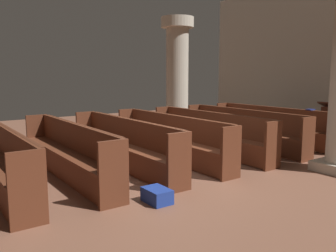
{
  "coord_description": "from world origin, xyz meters",
  "views": [
    {
      "loc": [
        5.14,
        -3.63,
        1.78
      ],
      "look_at": [
        -0.62,
        0.47,
        0.75
      ],
      "focal_mm": 37.86,
      "sensor_mm": 36.0,
      "label": 1
    }
  ],
  "objects_px": {
    "pew_row_5": "(68,149)",
    "pew_row_1": "(242,127)",
    "pew_row_2": "(209,131)",
    "pew_row_4": "(124,142)",
    "pew_row_0": "(271,124)",
    "lectern": "(328,126)",
    "hymn_book": "(310,110)",
    "pillar_far_side": "(177,74)",
    "pew_row_3": "(170,136)",
    "kneeler_box_blue": "(157,196)",
    "pew_row_6": "(0,157)"
  },
  "relations": [
    {
      "from": "pew_row_5",
      "to": "pew_row_1",
      "type": "bearing_deg",
      "value": 90.0
    },
    {
      "from": "pew_row_2",
      "to": "pew_row_4",
      "type": "relative_size",
      "value": 1.0
    },
    {
      "from": "pew_row_0",
      "to": "lectern",
      "type": "relative_size",
      "value": 3.39
    },
    {
      "from": "pew_row_1",
      "to": "pew_row_4",
      "type": "height_order",
      "value": "same"
    },
    {
      "from": "lectern",
      "to": "hymn_book",
      "type": "relative_size",
      "value": 5.54
    },
    {
      "from": "pillar_far_side",
      "to": "hymn_book",
      "type": "distance_m",
      "value": 3.94
    },
    {
      "from": "pew_row_2",
      "to": "lectern",
      "type": "xyz_separation_m",
      "value": [
        0.94,
        3.3,
        -0.04
      ]
    },
    {
      "from": "lectern",
      "to": "pillar_far_side",
      "type": "bearing_deg",
      "value": -147.61
    },
    {
      "from": "pew_row_2",
      "to": "lectern",
      "type": "height_order",
      "value": "lectern"
    },
    {
      "from": "pew_row_3",
      "to": "pillar_far_side",
      "type": "bearing_deg",
      "value": 140.57
    },
    {
      "from": "pillar_far_side",
      "to": "lectern",
      "type": "height_order",
      "value": "pillar_far_side"
    },
    {
      "from": "pew_row_5",
      "to": "lectern",
      "type": "bearing_deg",
      "value": 81.87
    },
    {
      "from": "pew_row_4",
      "to": "pillar_far_side",
      "type": "bearing_deg",
      "value": 128.79
    },
    {
      "from": "pew_row_2",
      "to": "pillar_far_side",
      "type": "xyz_separation_m",
      "value": [
        -2.61,
        1.04,
        1.3
      ]
    },
    {
      "from": "pew_row_1",
      "to": "kneeler_box_blue",
      "type": "distance_m",
      "value": 4.36
    },
    {
      "from": "pew_row_2",
      "to": "lectern",
      "type": "bearing_deg",
      "value": 74.05
    },
    {
      "from": "pew_row_1",
      "to": "pillar_far_side",
      "type": "relative_size",
      "value": 1.07
    },
    {
      "from": "pew_row_4",
      "to": "kneeler_box_blue",
      "type": "relative_size",
      "value": 8.73
    },
    {
      "from": "pew_row_0",
      "to": "lectern",
      "type": "height_order",
      "value": "lectern"
    },
    {
      "from": "kneeler_box_blue",
      "to": "pew_row_5",
      "type": "bearing_deg",
      "value": -164.65
    },
    {
      "from": "pew_row_3",
      "to": "hymn_book",
      "type": "relative_size",
      "value": 18.8
    },
    {
      "from": "pew_row_3",
      "to": "pew_row_6",
      "type": "height_order",
      "value": "same"
    },
    {
      "from": "kneeler_box_blue",
      "to": "lectern",
      "type": "bearing_deg",
      "value": 99.81
    },
    {
      "from": "pew_row_0",
      "to": "hymn_book",
      "type": "relative_size",
      "value": 18.8
    },
    {
      "from": "pew_row_4",
      "to": "pillar_far_side",
      "type": "xyz_separation_m",
      "value": [
        -2.61,
        3.25,
        1.3
      ]
    },
    {
      "from": "pew_row_5",
      "to": "lectern",
      "type": "relative_size",
      "value": 3.39
    },
    {
      "from": "pew_row_2",
      "to": "pew_row_4",
      "type": "height_order",
      "value": "same"
    },
    {
      "from": "pew_row_2",
      "to": "kneeler_box_blue",
      "type": "xyz_separation_m",
      "value": [
        1.99,
        -2.76,
        -0.39
      ]
    },
    {
      "from": "kneeler_box_blue",
      "to": "pew_row_1",
      "type": "bearing_deg",
      "value": 117.28
    },
    {
      "from": "pew_row_6",
      "to": "pew_row_4",
      "type": "bearing_deg",
      "value": 90.0
    },
    {
      "from": "pew_row_2",
      "to": "pew_row_0",
      "type": "bearing_deg",
      "value": 90.0
    },
    {
      "from": "pew_row_2",
      "to": "pew_row_5",
      "type": "height_order",
      "value": "same"
    },
    {
      "from": "hymn_book",
      "to": "pew_row_5",
      "type": "bearing_deg",
      "value": -99.95
    },
    {
      "from": "pew_row_6",
      "to": "lectern",
      "type": "relative_size",
      "value": 3.39
    },
    {
      "from": "pew_row_3",
      "to": "pew_row_4",
      "type": "height_order",
      "value": "same"
    },
    {
      "from": "pew_row_3",
      "to": "pew_row_6",
      "type": "bearing_deg",
      "value": -90.0
    },
    {
      "from": "pew_row_1",
      "to": "pew_row_5",
      "type": "xyz_separation_m",
      "value": [
        0.0,
        -4.4,
        0.0
      ]
    },
    {
      "from": "pew_row_4",
      "to": "hymn_book",
      "type": "relative_size",
      "value": 18.8
    },
    {
      "from": "pew_row_1",
      "to": "pew_row_6",
      "type": "bearing_deg",
      "value": -90.0
    },
    {
      "from": "pew_row_4",
      "to": "hymn_book",
      "type": "height_order",
      "value": "hymn_book"
    },
    {
      "from": "pew_row_1",
      "to": "pew_row_2",
      "type": "height_order",
      "value": "same"
    },
    {
      "from": "lectern",
      "to": "kneeler_box_blue",
      "type": "xyz_separation_m",
      "value": [
        1.05,
        -6.05,
        -0.35
      ]
    },
    {
      "from": "pew_row_3",
      "to": "kneeler_box_blue",
      "type": "height_order",
      "value": "pew_row_3"
    },
    {
      "from": "pew_row_0",
      "to": "pillar_far_side",
      "type": "relative_size",
      "value": 1.07
    },
    {
      "from": "pew_row_1",
      "to": "pew_row_6",
      "type": "distance_m",
      "value": 5.5
    },
    {
      "from": "pillar_far_side",
      "to": "pew_row_6",
      "type": "bearing_deg",
      "value": -64.41
    },
    {
      "from": "pew_row_2",
      "to": "pew_row_4",
      "type": "xyz_separation_m",
      "value": [
        0.0,
        -2.2,
        0.0
      ]
    },
    {
      "from": "pew_row_0",
      "to": "pew_row_3",
      "type": "relative_size",
      "value": 1.0
    },
    {
      "from": "pew_row_0",
      "to": "pew_row_5",
      "type": "distance_m",
      "value": 5.5
    },
    {
      "from": "pew_row_0",
      "to": "pew_row_4",
      "type": "bearing_deg",
      "value": -90.0
    }
  ]
}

